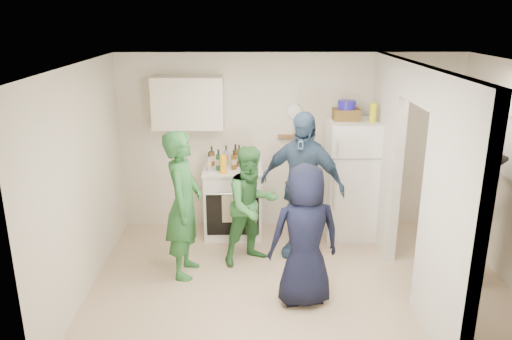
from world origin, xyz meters
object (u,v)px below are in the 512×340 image
at_px(person_green_center, 252,205).
at_px(person_denim, 302,186).
at_px(person_nook, 469,211).
at_px(blue_bowl, 347,105).
at_px(wicker_basket, 346,114).
at_px(stove, 233,201).
at_px(fridge, 351,179).
at_px(person_green_left, 184,205).
at_px(yellow_cup_stack_top, 373,113).
at_px(person_navy, 305,236).

height_order(person_green_center, person_denim, person_denim).
bearing_deg(person_nook, person_denim, -89.35).
bearing_deg(blue_bowl, wicker_basket, 0.00).
xyz_separation_m(stove, person_green_center, (0.25, -0.82, 0.26)).
relative_size(wicker_basket, blue_bowl, 1.46).
distance_m(fridge, blue_bowl, 1.03).
xyz_separation_m(wicker_basket, person_green_center, (-1.27, -0.84, -0.96)).
height_order(stove, person_green_left, person_green_left).
relative_size(person_green_left, person_green_center, 1.18).
distance_m(stove, yellow_cup_stack_top, 2.25).
xyz_separation_m(person_green_left, person_nook, (3.24, -0.21, -0.01)).
relative_size(yellow_cup_stack_top, person_nook, 0.14).
xyz_separation_m(blue_bowl, person_navy, (-0.72, -1.79, -1.06)).
bearing_deg(person_denim, blue_bowl, 72.33).
relative_size(wicker_basket, yellow_cup_stack_top, 1.40).
relative_size(person_denim, person_nook, 1.08).
distance_m(blue_bowl, person_nook, 2.04).
bearing_deg(person_green_center, wicker_basket, 3.80).
xyz_separation_m(fridge, person_denim, (-0.75, -0.63, 0.12)).
bearing_deg(wicker_basket, stove, -179.25).
relative_size(stove, person_green_left, 0.55).
bearing_deg(person_green_center, person_denim, -14.79).
distance_m(fridge, yellow_cup_stack_top, 0.97).
xyz_separation_m(person_green_center, person_navy, (0.55, -0.95, 0.03)).
bearing_deg(person_green_center, yellow_cup_stack_top, -6.23).
relative_size(fridge, person_denim, 0.87).
xyz_separation_m(wicker_basket, person_denim, (-0.65, -0.68, -0.77)).
bearing_deg(fridge, person_navy, -115.28).
relative_size(fridge, person_navy, 1.05).
height_order(blue_bowl, person_green_left, blue_bowl).
xyz_separation_m(wicker_basket, blue_bowl, (0.00, 0.00, 0.13)).
distance_m(fridge, person_navy, 1.92).
xyz_separation_m(stove, yellow_cup_stack_top, (1.84, -0.13, 1.28)).
xyz_separation_m(person_green_left, person_denim, (1.42, 0.47, 0.06)).
relative_size(blue_bowl, person_nook, 0.14).
bearing_deg(yellow_cup_stack_top, blue_bowl, 154.89).
bearing_deg(person_nook, fridge, -119.36).
distance_m(wicker_basket, person_navy, 2.14).
distance_m(wicker_basket, blue_bowl, 0.13).
bearing_deg(person_green_left, wicker_basket, -55.51).
xyz_separation_m(fridge, wicker_basket, (-0.10, 0.05, 0.89)).
relative_size(stove, yellow_cup_stack_top, 3.87).
distance_m(person_green_left, person_green_center, 0.86).
xyz_separation_m(blue_bowl, yellow_cup_stack_top, (0.32, -0.15, -0.08)).
height_order(fridge, wicker_basket, wicker_basket).
relative_size(person_green_center, person_nook, 0.86).
height_order(stove, wicker_basket, wicker_basket).
bearing_deg(person_navy, person_green_left, -35.12).
bearing_deg(fridge, person_green_center, -149.96).
height_order(fridge, blue_bowl, blue_bowl).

